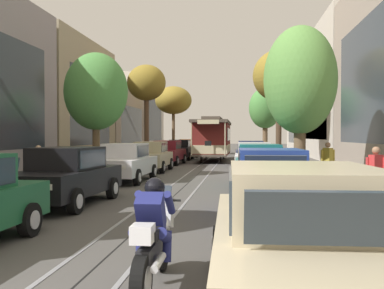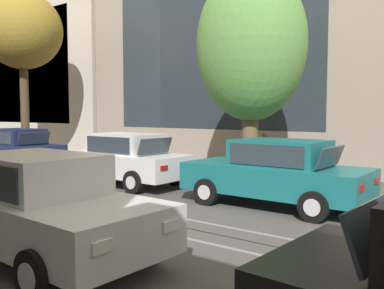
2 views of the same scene
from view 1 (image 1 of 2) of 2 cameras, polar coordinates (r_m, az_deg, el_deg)
name	(u,v)px [view 1 (image 1 of 2)]	position (r m, az deg, el deg)	size (l,w,h in m)	color
ground_plane	(205,168)	(25.84, 1.66, -3.07)	(160.00, 160.00, 0.00)	#4C4947
trolley_track_rails	(209,164)	(29.53, 2.24, -2.54)	(1.14, 65.08, 0.01)	gray
building_facade_left	(58,107)	(32.32, -16.95, 4.72)	(6.00, 56.78, 8.93)	#BCAD93
building_facade_right	(372,94)	(31.25, 22.37, 6.08)	(5.55, 56.78, 10.79)	gray
parked_car_black_second_left	(66,176)	(12.58, -16.05, -3.91)	(2.14, 4.42, 1.58)	black
parked_car_white_mid_left	(125,162)	(18.40, -8.67, -2.29)	(2.08, 4.40, 1.58)	silver
parked_car_beige_fourth_left	(151,156)	(23.59, -5.40, -1.53)	(2.02, 4.37, 1.58)	#C1B28E
parked_car_maroon_fifth_left	(167,152)	(29.24, -3.21, -1.01)	(2.14, 4.42, 1.58)	maroon
parked_car_black_sixth_left	(180,150)	(34.95, -1.60, -0.66)	(2.03, 4.38, 1.58)	black
parked_car_orange_far_left	(189,148)	(39.93, -0.41, -0.44)	(2.06, 4.39, 1.58)	orange
parked_car_beige_near_right	(301,239)	(4.92, 13.93, -11.80)	(2.08, 4.39, 1.58)	#C1B28E
parked_car_blue_second_right	(270,181)	(10.86, 10.09, -4.68)	(2.04, 4.38, 1.58)	#233D93
parked_car_teal_mid_right	(260,165)	(16.56, 8.76, -2.68)	(2.01, 4.37, 1.58)	#196B70
parked_car_white_fourth_right	(254,158)	(21.60, 7.99, -1.78)	(2.01, 4.37, 1.58)	silver
parked_car_navy_fifth_right	(250,153)	(27.76, 7.60, -1.14)	(2.04, 4.38, 1.58)	#19234C
street_tree_kerb_left_second	(96,92)	(20.60, -12.36, 6.67)	(2.92, 2.48, 5.69)	brown
street_tree_kerb_left_mid	(146,84)	(32.46, -5.94, 7.82)	(2.82, 2.65, 7.08)	brown
street_tree_kerb_left_fourth	(173,101)	(44.37, -2.43, 5.72)	(3.67, 4.00, 6.87)	brown
street_tree_kerb_right_second	(300,81)	(18.46, 13.84, 8.00)	(2.93, 3.20, 6.35)	brown
street_tree_kerb_right_mid	(279,77)	(30.58, 11.21, 8.64)	(3.51, 3.71, 7.70)	#4C3826
street_tree_kerb_right_fourth	(265,109)	(43.39, 9.48, 4.62)	(3.16, 2.94, 6.59)	brown
cable_car_trolley	(213,139)	(33.78, 2.75, 0.74)	(2.63, 9.15, 3.28)	maroon
motorcycle_with_rider	(153,236)	(5.59, -5.05, -11.78)	(0.56, 1.99, 1.37)	black
pedestrian_on_left_pavement	(39,164)	(16.74, -19.30, -2.43)	(0.55, 0.42, 1.55)	#282D38
pedestrian_on_right_pavement	(328,160)	(18.66, 17.21, -1.90)	(0.55, 0.42, 1.64)	#282D38
pedestrian_crossing_far	(376,171)	(13.41, 22.75, -3.22)	(0.55, 0.38, 1.59)	slate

